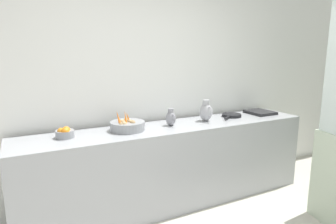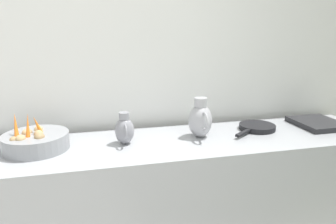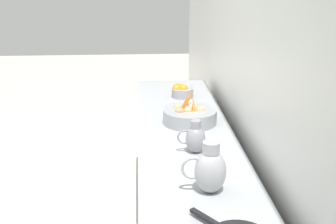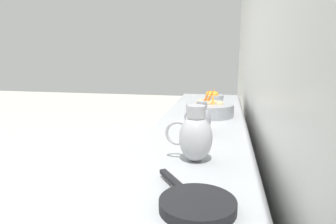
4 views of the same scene
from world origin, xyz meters
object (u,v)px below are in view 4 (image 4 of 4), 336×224
Objects in this scene: metal_pitcher_tall at (195,136)px; orange_bowl at (213,97)px; metal_pitcher_short at (201,119)px; vegetable_colander at (210,109)px; skillet_on_counter at (197,204)px.

orange_bowl is at bearing -90.46° from metal_pitcher_tall.
metal_pitcher_short is at bearing -88.68° from metal_pitcher_tall.
metal_pitcher_tall is (0.01, 0.97, 0.06)m from vegetable_colander.
vegetable_colander is 0.62m from orange_bowl.
vegetable_colander is 1.43× the size of metal_pitcher_tall.
orange_bowl reaches higher than skillet_on_counter.
metal_pitcher_tall is at bearing 89.54° from orange_bowl.
vegetable_colander is 0.50m from metal_pitcher_short.
skillet_on_counter is (-0.06, 0.90, -0.07)m from metal_pitcher_short.
orange_bowl is 2.02m from skillet_on_counter.
metal_pitcher_tall is 0.71× the size of skillet_on_counter.
orange_bowl is at bearing -90.03° from vegetable_colander.
skillet_on_counter is (-0.04, 2.02, -0.03)m from orange_bowl.
orange_bowl is 1.60m from metal_pitcher_tall.
metal_pitcher_short is (0.02, 1.12, 0.04)m from orange_bowl.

